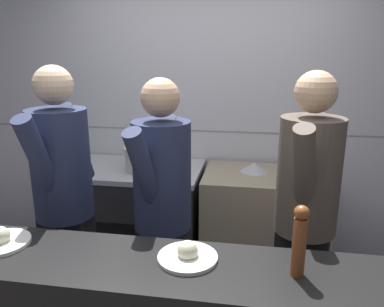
{
  "coord_description": "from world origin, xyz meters",
  "views": [
    {
      "loc": [
        0.39,
        -1.71,
        1.85
      ],
      "look_at": [
        -0.02,
        0.77,
        1.15
      ],
      "focal_mm": 35.0,
      "sensor_mm": 36.0,
      "label": 1
    }
  ],
  "objects_px": {
    "oven_range": "(138,216)",
    "plated_dish_appetiser": "(188,255)",
    "mixing_bowl_steel": "(254,167)",
    "plated_dish_main": "(0,240)",
    "stock_pot": "(146,158)",
    "chef_line": "(306,206)",
    "pepper_mill": "(300,239)",
    "chef_head_cook": "(64,192)",
    "chef_sous": "(163,203)"
  },
  "relations": [
    {
      "from": "oven_range",
      "to": "plated_dish_appetiser",
      "type": "xyz_separation_m",
      "value": [
        0.7,
        -1.44,
        0.53
      ]
    },
    {
      "from": "mixing_bowl_steel",
      "to": "plated_dish_main",
      "type": "relative_size",
      "value": 0.81
    },
    {
      "from": "plated_dish_main",
      "to": "stock_pot",
      "type": "bearing_deg",
      "value": 77.46
    },
    {
      "from": "oven_range",
      "to": "chef_line",
      "type": "distance_m",
      "value": 1.6
    },
    {
      "from": "mixing_bowl_steel",
      "to": "chef_line",
      "type": "relative_size",
      "value": 0.13
    },
    {
      "from": "oven_range",
      "to": "pepper_mill",
      "type": "xyz_separation_m",
      "value": [
        1.17,
        -1.48,
        0.67
      ]
    },
    {
      "from": "stock_pot",
      "to": "pepper_mill",
      "type": "relative_size",
      "value": 1.15
    },
    {
      "from": "stock_pot",
      "to": "chef_head_cook",
      "type": "bearing_deg",
      "value": -111.06
    },
    {
      "from": "oven_range",
      "to": "stock_pot",
      "type": "distance_m",
      "value": 0.56
    },
    {
      "from": "plated_dish_main",
      "to": "pepper_mill",
      "type": "bearing_deg",
      "value": -1.04
    },
    {
      "from": "stock_pot",
      "to": "mixing_bowl_steel",
      "type": "relative_size",
      "value": 1.59
    },
    {
      "from": "chef_head_cook",
      "to": "plated_dish_appetiser",
      "type": "bearing_deg",
      "value": -32.6
    },
    {
      "from": "oven_range",
      "to": "pepper_mill",
      "type": "relative_size",
      "value": 3.59
    },
    {
      "from": "mixing_bowl_steel",
      "to": "chef_sous",
      "type": "distance_m",
      "value": 1.05
    },
    {
      "from": "plated_dish_appetiser",
      "to": "chef_sous",
      "type": "xyz_separation_m",
      "value": [
        -0.26,
        0.6,
        -0.03
      ]
    },
    {
      "from": "pepper_mill",
      "to": "chef_line",
      "type": "bearing_deg",
      "value": 80.07
    },
    {
      "from": "chef_head_cook",
      "to": "chef_sous",
      "type": "height_order",
      "value": "chef_head_cook"
    },
    {
      "from": "plated_dish_main",
      "to": "chef_head_cook",
      "type": "xyz_separation_m",
      "value": [
        0.01,
        0.61,
        0.01
      ]
    },
    {
      "from": "mixing_bowl_steel",
      "to": "plated_dish_main",
      "type": "bearing_deg",
      "value": -128.15
    },
    {
      "from": "oven_range",
      "to": "stock_pot",
      "type": "height_order",
      "value": "stock_pot"
    },
    {
      "from": "chef_head_cook",
      "to": "stock_pot",
      "type": "bearing_deg",
      "value": 69.74
    },
    {
      "from": "stock_pot",
      "to": "chef_sous",
      "type": "bearing_deg",
      "value": -67.0
    },
    {
      "from": "stock_pot",
      "to": "chef_head_cook",
      "type": "distance_m",
      "value": 0.85
    },
    {
      "from": "chef_line",
      "to": "chef_head_cook",
      "type": "bearing_deg",
      "value": -162.25
    },
    {
      "from": "plated_dish_main",
      "to": "pepper_mill",
      "type": "height_order",
      "value": "pepper_mill"
    },
    {
      "from": "oven_range",
      "to": "chef_head_cook",
      "type": "relative_size",
      "value": 0.63
    },
    {
      "from": "mixing_bowl_steel",
      "to": "plated_dish_appetiser",
      "type": "bearing_deg",
      "value": -100.75
    },
    {
      "from": "stock_pot",
      "to": "plated_dish_main",
      "type": "bearing_deg",
      "value": -102.54
    },
    {
      "from": "chef_head_cook",
      "to": "mixing_bowl_steel",
      "type": "bearing_deg",
      "value": 38.24
    },
    {
      "from": "stock_pot",
      "to": "chef_head_cook",
      "type": "relative_size",
      "value": 0.2
    },
    {
      "from": "chef_head_cook",
      "to": "chef_line",
      "type": "distance_m",
      "value": 1.49
    },
    {
      "from": "stock_pot",
      "to": "plated_dish_appetiser",
      "type": "bearing_deg",
      "value": -66.83
    },
    {
      "from": "pepper_mill",
      "to": "chef_head_cook",
      "type": "bearing_deg",
      "value": 155.09
    },
    {
      "from": "plated_dish_main",
      "to": "chef_sous",
      "type": "distance_m",
      "value": 0.89
    },
    {
      "from": "plated_dish_main",
      "to": "chef_head_cook",
      "type": "bearing_deg",
      "value": 89.41
    },
    {
      "from": "mixing_bowl_steel",
      "to": "chef_head_cook",
      "type": "height_order",
      "value": "chef_head_cook"
    },
    {
      "from": "plated_dish_appetiser",
      "to": "chef_line",
      "type": "distance_m",
      "value": 0.88
    },
    {
      "from": "stock_pot",
      "to": "chef_sous",
      "type": "distance_m",
      "value": 0.85
    },
    {
      "from": "oven_range",
      "to": "chef_sous",
      "type": "bearing_deg",
      "value": -62.24
    },
    {
      "from": "chef_sous",
      "to": "oven_range",
      "type": "bearing_deg",
      "value": 130.59
    },
    {
      "from": "pepper_mill",
      "to": "mixing_bowl_steel",
      "type": "bearing_deg",
      "value": 96.71
    },
    {
      "from": "oven_range",
      "to": "mixing_bowl_steel",
      "type": "xyz_separation_m",
      "value": [
        0.99,
        0.06,
        0.48
      ]
    },
    {
      "from": "oven_range",
      "to": "chef_sous",
      "type": "relative_size",
      "value": 0.65
    },
    {
      "from": "mixing_bowl_steel",
      "to": "chef_line",
      "type": "distance_m",
      "value": 0.9
    },
    {
      "from": "stock_pot",
      "to": "pepper_mill",
      "type": "height_order",
      "value": "pepper_mill"
    },
    {
      "from": "oven_range",
      "to": "plated_dish_main",
      "type": "xyz_separation_m",
      "value": [
        -0.2,
        -1.46,
        0.53
      ]
    },
    {
      "from": "stock_pot",
      "to": "plated_dish_main",
      "type": "relative_size",
      "value": 1.3
    },
    {
      "from": "pepper_mill",
      "to": "chef_sous",
      "type": "bearing_deg",
      "value": 138.45
    },
    {
      "from": "oven_range",
      "to": "chef_sous",
      "type": "distance_m",
      "value": 1.07
    },
    {
      "from": "plated_dish_appetiser",
      "to": "chef_sous",
      "type": "distance_m",
      "value": 0.66
    }
  ]
}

